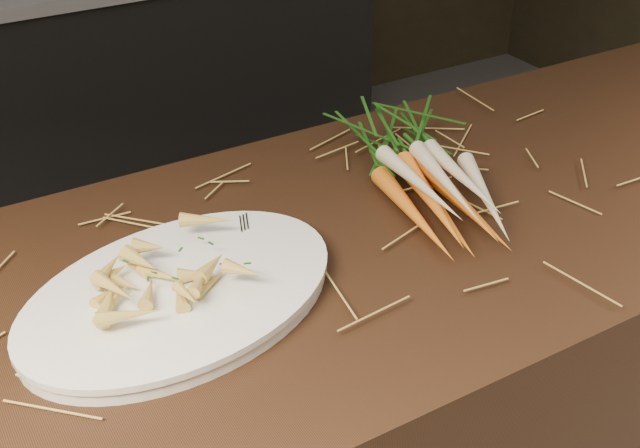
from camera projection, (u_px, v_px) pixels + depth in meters
The scene contains 6 objects.
back_counter at pixel (121, 82), 2.92m from camera, with size 1.82×0.62×0.84m.
straw_bedding at pixel (298, 248), 1.16m from camera, with size 1.40×0.60×0.02m, color #AA8C3B, non-canonical shape.
root_veg_bunch at pixel (412, 158), 1.32m from camera, with size 0.24×0.50×0.09m.
serving_platter at pixel (181, 297), 1.06m from camera, with size 0.45×0.30×0.02m, color white, non-canonical shape.
roasted_veg_heap at pixel (178, 275), 1.04m from camera, with size 0.22×0.16×0.05m, color #B08734, non-canonical shape.
serving_fork at pixel (281, 249), 1.13m from camera, with size 0.01×0.17×0.00m, color silver.
Camera 1 is at (-0.46, -0.54, 1.57)m, focal length 45.00 mm.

